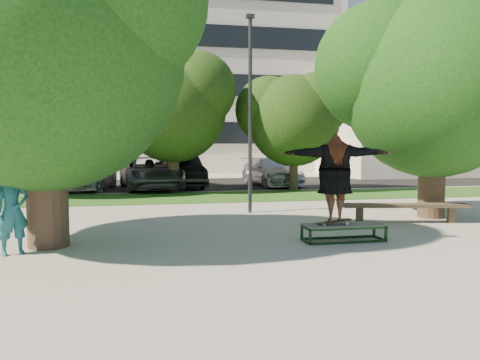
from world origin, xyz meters
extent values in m
plane|color=#9F9C92|center=(0.00, 0.00, 0.00)|extent=(120.00, 120.00, 0.00)
cube|color=#274F16|center=(1.00, 9.50, 0.01)|extent=(30.00, 4.00, 0.02)
cube|color=black|center=(0.00, 16.00, 0.01)|extent=(40.00, 8.00, 0.01)
cylinder|color=#38281E|center=(-4.20, 1.00, 1.60)|extent=(0.84, 0.84, 3.20)
sphere|color=#113B10|center=(-4.20, 1.00, 4.07)|extent=(5.80, 5.80, 5.80)
cylinder|color=#38281E|center=(6.00, 3.00, 1.50)|extent=(0.76, 0.76, 3.00)
sphere|color=#113B10|center=(6.00, 3.00, 3.78)|extent=(5.20, 5.20, 5.20)
sphere|color=#113B10|center=(4.70, 3.78, 4.43)|extent=(3.90, 3.90, 3.90)
cylinder|color=#38281E|center=(-6.50, 11.00, 1.40)|extent=(0.44, 0.44, 2.80)
sphere|color=black|center=(-6.50, 11.00, 3.46)|extent=(4.40, 4.40, 4.40)
sphere|color=black|center=(-7.60, 11.66, 4.01)|extent=(3.30, 3.30, 3.30)
sphere|color=black|center=(-5.51, 10.56, 4.23)|extent=(3.08, 3.08, 3.08)
cylinder|color=#38281E|center=(-1.00, 12.00, 1.50)|extent=(0.50, 0.50, 3.00)
sphere|color=black|center=(-1.00, 12.00, 3.72)|extent=(4.80, 4.80, 4.80)
sphere|color=black|center=(-2.20, 12.72, 4.32)|extent=(3.60, 3.60, 3.60)
sphere|color=black|center=(0.08, 11.52, 4.56)|extent=(3.36, 3.36, 3.36)
cylinder|color=#38281E|center=(4.50, 11.50, 1.30)|extent=(0.40, 0.40, 2.60)
sphere|color=black|center=(4.50, 11.50, 3.23)|extent=(4.20, 4.20, 4.20)
sphere|color=black|center=(3.45, 12.13, 3.75)|extent=(3.15, 3.15, 3.15)
sphere|color=black|center=(5.45, 11.08, 3.96)|extent=(2.94, 2.94, 2.94)
cylinder|color=#2D2D30|center=(1.00, 5.00, 3.00)|extent=(0.12, 0.12, 6.00)
cube|color=#2D2D30|center=(1.00, 5.00, 6.05)|extent=(0.25, 0.15, 0.12)
cube|color=#BAB6AD|center=(-2.00, 32.00, 8.00)|extent=(30.00, 14.00, 16.00)
cube|color=black|center=(-2.00, 24.94, 3.00)|extent=(27.60, 0.12, 1.60)
cube|color=black|center=(-2.00, 24.94, 6.50)|extent=(27.60, 0.12, 1.60)
cube|color=black|center=(-2.00, 24.94, 10.00)|extent=(27.60, 0.12, 1.60)
cube|color=silver|center=(18.00, 22.00, 4.00)|extent=(15.00, 10.00, 8.00)
cube|color=#475147|center=(2.11, 0.34, 0.36)|extent=(1.80, 0.60, 0.03)
cylinder|color=white|center=(1.61, 0.26, 0.40)|extent=(0.06, 0.03, 0.06)
cylinder|color=white|center=(1.61, 0.42, 0.40)|extent=(0.06, 0.03, 0.06)
cylinder|color=white|center=(2.15, 0.26, 0.40)|extent=(0.06, 0.03, 0.06)
cylinder|color=white|center=(2.15, 0.42, 0.40)|extent=(0.06, 0.03, 0.06)
cube|color=black|center=(1.88, 0.34, 0.44)|extent=(0.78, 0.20, 0.10)
imported|color=brown|center=(1.88, 0.34, 1.42)|extent=(2.46, 1.16, 1.93)
imported|color=#1B5C67|center=(-4.73, 0.38, 0.86)|extent=(0.75, 0.69, 1.72)
cube|color=#493D2B|center=(3.52, 2.52, 0.23)|extent=(0.20, 0.20, 0.46)
cube|color=#493D2B|center=(5.99, 2.05, 0.23)|extent=(0.20, 0.20, 0.46)
cube|color=#493D2B|center=(4.76, 2.28, 0.48)|extent=(3.45, 1.09, 0.09)
imported|color=#B7B8BD|center=(-4.75, 13.50, 0.72)|extent=(2.35, 4.44, 1.44)
imported|color=black|center=(-0.50, 14.13, 0.80)|extent=(2.20, 5.02, 1.60)
imported|color=slate|center=(-2.00, 13.50, 0.77)|extent=(3.30, 5.87, 1.55)
imported|color=silver|center=(4.19, 14.33, 0.73)|extent=(2.64, 5.21, 1.45)
camera|label=1|loc=(-2.13, -9.27, 2.14)|focal=35.00mm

